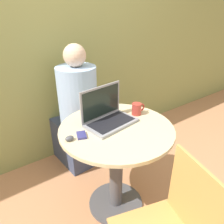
% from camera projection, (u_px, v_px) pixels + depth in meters
% --- Properties ---
extents(ground_plane, '(12.00, 12.00, 0.00)m').
position_uv_depth(ground_plane, '(116.00, 203.00, 1.87)').
color(ground_plane, tan).
extents(back_wall, '(7.00, 0.05, 2.60)m').
position_uv_depth(back_wall, '(53.00, 33.00, 2.01)').
color(back_wall, '#939956').
rests_on(back_wall, ground_plane).
extents(round_table, '(0.81, 0.81, 0.76)m').
position_uv_depth(round_table, '(116.00, 152.00, 1.63)').
color(round_table, '#4C4C51').
rests_on(round_table, ground_plane).
extents(laptop, '(0.39, 0.27, 0.26)m').
position_uv_depth(laptop, '(108.00, 115.00, 1.57)').
color(laptop, gray).
rests_on(laptop, round_table).
extents(cell_phone, '(0.09, 0.10, 0.02)m').
position_uv_depth(cell_phone, '(81.00, 135.00, 1.43)').
color(cell_phone, navy).
rests_on(cell_phone, round_table).
extents(computer_mouse, '(0.06, 0.04, 0.03)m').
position_uv_depth(computer_mouse, '(69.00, 138.00, 1.38)').
color(computer_mouse, '#4C4C51').
rests_on(computer_mouse, round_table).
extents(coffee_cup, '(0.12, 0.07, 0.09)m').
position_uv_depth(coffee_cup, '(137.00, 109.00, 1.70)').
color(coffee_cup, '#B2382D').
rests_on(coffee_cup, round_table).
extents(person_seated, '(0.37, 0.56, 1.25)m').
position_uv_depth(person_seated, '(76.00, 119.00, 2.15)').
color(person_seated, '#3D4766').
rests_on(person_seated, ground_plane).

